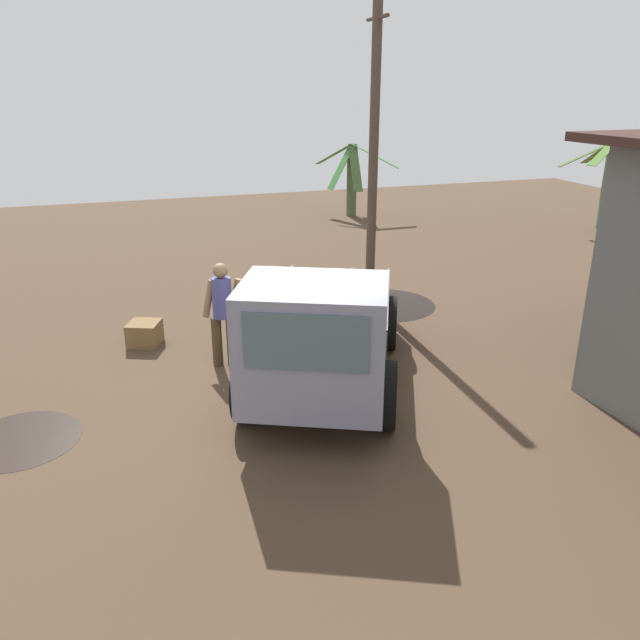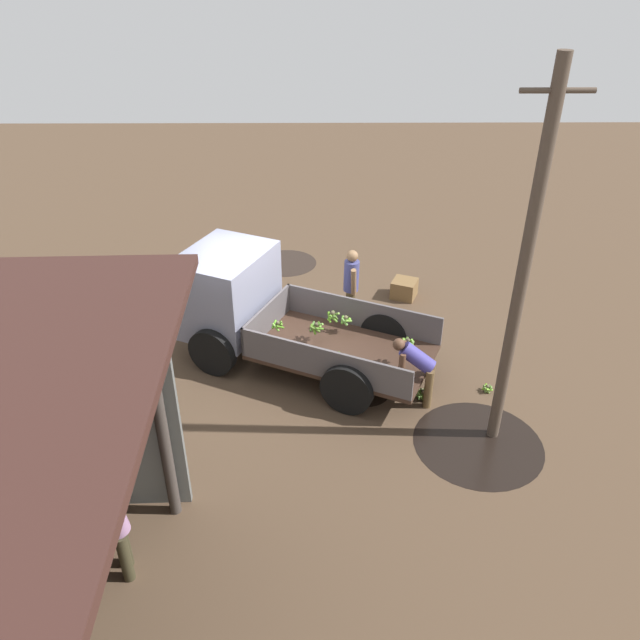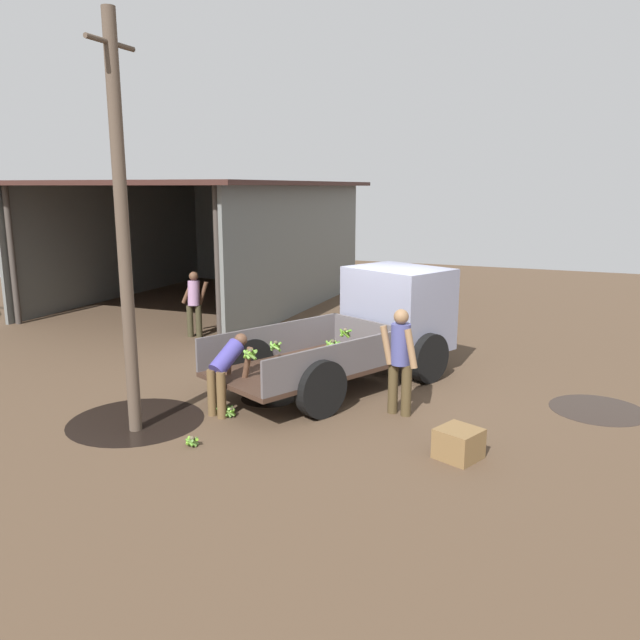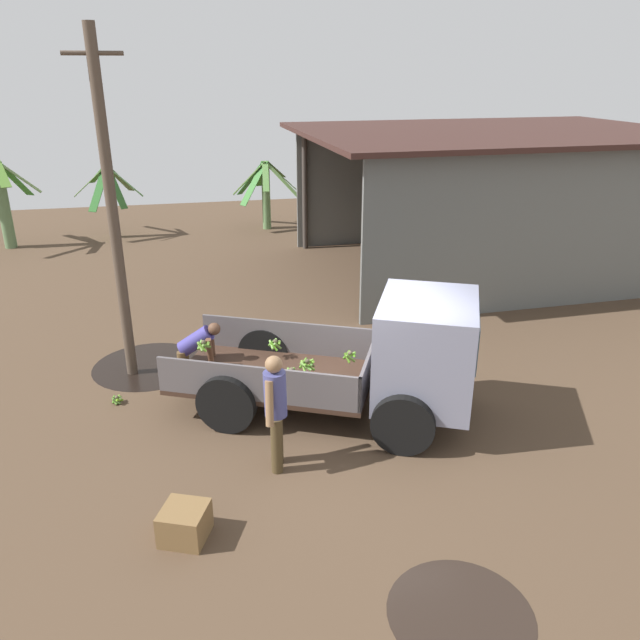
# 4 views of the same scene
# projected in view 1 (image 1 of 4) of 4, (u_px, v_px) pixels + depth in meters

# --- Properties ---
(ground) EXTENTS (36.00, 36.00, 0.00)m
(ground) POSITION_uv_depth(u_px,v_px,m) (317.00, 402.00, 8.99)
(ground) COLOR #4D3929
(mud_patch_0) EXTENTS (2.09, 2.09, 0.01)m
(mud_patch_0) POSITION_uv_depth(u_px,v_px,m) (385.00, 305.00, 12.95)
(mud_patch_0) COLOR black
(mud_patch_0) RESTS_ON ground
(mud_patch_1) EXTENTS (1.52, 1.52, 0.01)m
(mud_patch_1) POSITION_uv_depth(u_px,v_px,m) (20.00, 440.00, 8.04)
(mud_patch_1) COLOR black
(mud_patch_1) RESTS_ON ground
(mud_patch_2) EXTENTS (0.95, 0.95, 0.01)m
(mud_patch_2) POSITION_uv_depth(u_px,v_px,m) (352.00, 344.00, 11.00)
(mud_patch_2) COLOR black
(mud_patch_2) RESTS_ON ground
(cargo_truck) EXTENTS (5.05, 3.64, 2.03)m
(cargo_truck) POSITION_uv_depth(u_px,v_px,m) (318.00, 342.00, 8.36)
(cargo_truck) COLOR #3B281D
(cargo_truck) RESTS_ON ground
(utility_pole) EXTENTS (0.91, 0.19, 5.87)m
(utility_pole) POSITION_uv_depth(u_px,v_px,m) (373.00, 156.00, 12.08)
(utility_pole) COLOR #4D3F33
(utility_pole) RESTS_ON ground
(banana_palm_0) EXTENTS (2.31, 2.89, 2.68)m
(banana_palm_0) POSITION_uv_depth(u_px,v_px,m) (608.00, 183.00, 19.26)
(banana_palm_0) COLOR #5C7A4F
(banana_palm_0) RESTS_ON ground
(banana_palm_1) EXTENTS (2.57, 2.46, 2.41)m
(banana_palm_1) POSITION_uv_depth(u_px,v_px,m) (352.00, 178.00, 21.22)
(banana_palm_1) COLOR #485C38
(banana_palm_1) RESTS_ON ground
(person_foreground_visitor) EXTENTS (0.37, 0.66, 1.71)m
(person_foreground_visitor) POSITION_uv_depth(u_px,v_px,m) (223.00, 310.00, 9.87)
(person_foreground_visitor) COLOR #473821
(person_foreground_visitor) RESTS_ON ground
(person_worker_loading) EXTENTS (0.77, 0.62, 1.24)m
(person_worker_loading) POSITION_uv_depth(u_px,v_px,m) (351.00, 288.00, 11.59)
(person_worker_loading) COLOR brown
(person_worker_loading) RESTS_ON ground
(banana_bunch_on_ground_0) EXTENTS (0.27, 0.27, 0.19)m
(banana_bunch_on_ground_0) POSITION_uv_depth(u_px,v_px,m) (345.00, 318.00, 11.94)
(banana_bunch_on_ground_0) COLOR brown
(banana_bunch_on_ground_0) RESTS_ON ground
(banana_bunch_on_ground_1) EXTENTS (0.18, 0.18, 0.16)m
(banana_bunch_on_ground_1) POSITION_uv_depth(u_px,v_px,m) (340.00, 319.00, 11.91)
(banana_bunch_on_ground_1) COLOR brown
(banana_bunch_on_ground_1) RESTS_ON ground
(banana_bunch_on_ground_2) EXTENTS (0.20, 0.20, 0.15)m
(banana_bunch_on_ground_2) POSITION_uv_depth(u_px,v_px,m) (316.00, 301.00, 12.94)
(banana_bunch_on_ground_2) COLOR brown
(banana_bunch_on_ground_2) RESTS_ON ground
(wooden_crate_0) EXTENTS (0.68, 0.68, 0.41)m
(wooden_crate_0) POSITION_uv_depth(u_px,v_px,m) (145.00, 333.00, 10.92)
(wooden_crate_0) COLOR brown
(wooden_crate_0) RESTS_ON ground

